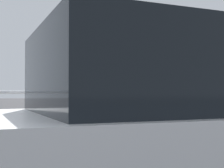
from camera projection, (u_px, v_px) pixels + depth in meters
name	position (u px, v px, depth m)	size (l,w,h in m)	color
sidewalk_curb	(71.00, 166.00, 5.26)	(36.00, 3.10, 0.16)	#9E9B93
parking_meter	(97.00, 95.00, 4.16)	(0.16, 0.16, 1.55)	slate
pedestrian_at_meter	(131.00, 107.00, 4.54)	(0.58, 0.67, 1.63)	slate
parked_sedan_white	(162.00, 141.00, 2.65)	(4.61, 1.85, 1.76)	white
background_railing	(54.00, 107.00, 6.51)	(24.06, 0.06, 1.16)	gray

